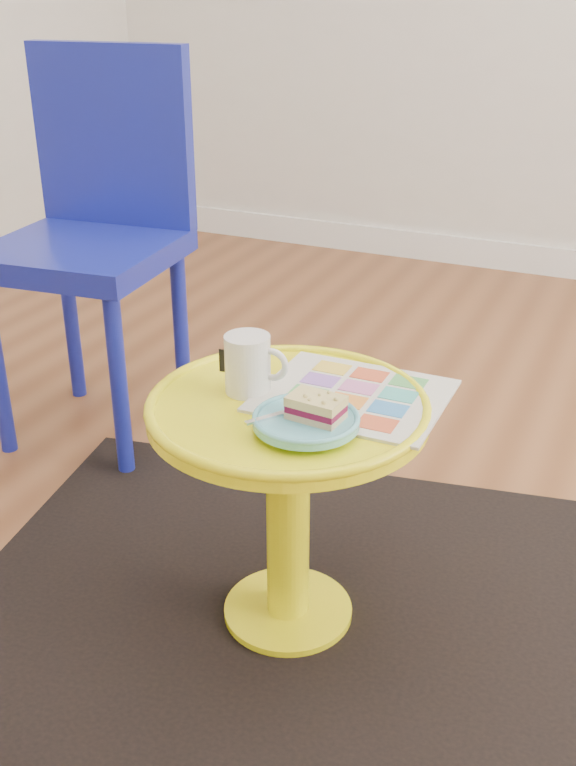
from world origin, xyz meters
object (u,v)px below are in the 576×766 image
at_px(side_table, 288,469).
at_px(newspaper, 353,396).
at_px(mug, 249,362).
at_px(chair, 96,221).
at_px(plate, 306,421).

relative_size(side_table, newspaper, 1.54).
bearing_deg(side_table, mug, 168.38).
relative_size(chair, mug, 8.51).
height_order(side_table, mug, mug).
relative_size(newspaper, mug, 2.74).
bearing_deg(mug, newspaper, 11.13).
bearing_deg(side_table, chair, 144.92).
distance_m(chair, mug, 0.89).
distance_m(chair, newspaper, 1.01).
xyz_separation_m(mug, plate, (0.15, -0.09, -0.04)).
height_order(side_table, plate, plate).
xyz_separation_m(newspaper, mug, (-0.17, -0.05, 0.05)).
bearing_deg(newspaper, mug, -162.62).
bearing_deg(plate, newspaper, 79.96).
bearing_deg(chair, plate, -41.97).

